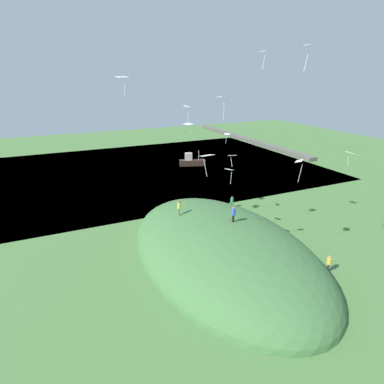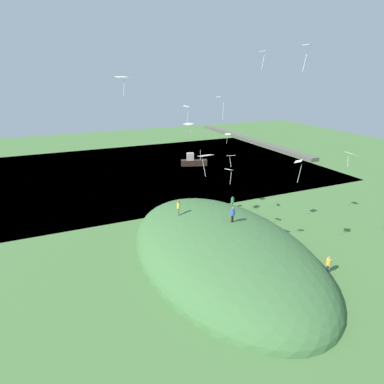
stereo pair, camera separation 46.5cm
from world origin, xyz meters
name	(u,v)px [view 1 (the left image)]	position (x,y,z in m)	size (l,w,h in m)	color
ground_plane	(170,233)	(0.00, 0.00, 0.00)	(160.00, 160.00, 0.00)	#477039
lake_water	(117,173)	(-28.89, 0.00, -0.20)	(46.86, 80.00, 0.40)	#3F6791
grass_hill	(222,255)	(7.18, 3.26, 0.00)	(29.08, 17.12, 7.82)	#3E6A39
bridge_deck_far	(246,139)	(-28.89, 29.88, 4.28)	(42.17, 1.80, 0.70)	#575A4D
boat_on_lake	(192,162)	(-27.49, 15.53, 0.87)	(3.09, 5.61, 3.25)	#31211A
person_walking_path	(233,213)	(7.57, 4.18, 4.91)	(0.64, 0.64, 1.65)	black
person_watching_kites	(232,201)	(-3.67, 11.00, 1.11)	(0.62, 0.62, 1.78)	#30322A
person_near_shore	(179,206)	(2.84, 0.12, 4.58)	(0.48, 0.48, 1.78)	#524D48
person_with_child	(329,262)	(14.30, 11.11, 1.11)	(0.66, 0.66, 1.79)	#282A48
kite_0	(229,170)	(4.43, 5.43, 8.45)	(1.01, 0.89, 1.67)	white
kite_1	(227,135)	(-5.45, 10.84, 10.36)	(0.69, 0.84, 1.39)	white
kite_2	(352,154)	(12.74, 13.67, 11.24)	(1.13, 0.83, 1.41)	silver
kite_3	(309,47)	(13.02, 6.72, 20.20)	(0.86, 0.96, 1.88)	white
kite_4	(265,52)	(7.32, 6.97, 20.18)	(0.99, 0.75, 1.59)	white
kite_5	(188,124)	(-2.03, 3.45, 12.70)	(1.32, 1.06, 1.18)	white
kite_6	(187,108)	(1.97, 1.48, 15.02)	(1.02, 0.90, 2.08)	white
kite_7	(123,78)	(1.99, -5.02, 17.97)	(1.15, 1.35, 1.80)	silver
kite_8	(223,98)	(6.06, 3.43, 16.19)	(0.97, 1.19, 2.17)	white
kite_9	(299,162)	(11.10, 8.90, 10.56)	(1.09, 1.13, 2.16)	white
kite_10	(232,156)	(8.90, 2.92, 11.26)	(0.68, 0.82, 1.20)	silver
kite_11	(207,156)	(8.52, 0.54, 11.41)	(1.01, 1.31, 1.96)	silver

